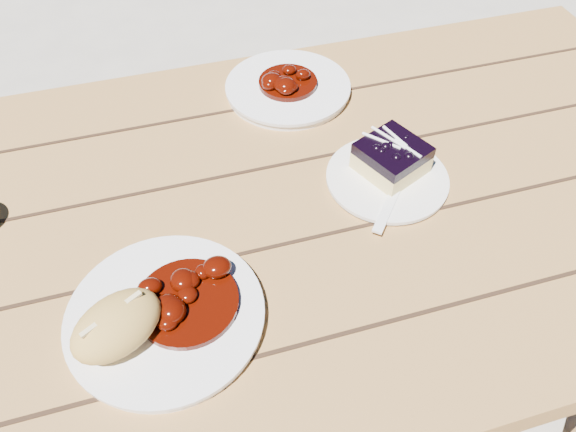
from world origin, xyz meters
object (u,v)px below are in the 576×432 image
object	(u,v)px
bread_roll	(117,325)
blueberry_cake	(392,157)
picnic_table	(147,297)
main_plate	(166,317)
dessert_plate	(387,179)
second_plate	(288,89)

from	to	relation	value
bread_roll	blueberry_cake	distance (m)	0.48
picnic_table	bread_roll	world-z (taller)	bread_roll
bread_roll	main_plate	bearing A→B (deg)	19.98
dessert_plate	blueberry_cake	world-z (taller)	blueberry_cake
second_plate	bread_roll	bearing A→B (deg)	-127.68
main_plate	bread_roll	distance (m)	0.07
main_plate	blueberry_cake	size ratio (longest dim) A/B	2.05
picnic_table	bread_roll	xyz separation A→B (m)	(-0.02, -0.18, 0.21)
main_plate	bread_roll	size ratio (longest dim) A/B	2.12
blueberry_cake	bread_roll	bearing A→B (deg)	179.49
second_plate	main_plate	bearing A→B (deg)	-124.16
blueberry_cake	dessert_plate	bearing A→B (deg)	-147.62
picnic_table	main_plate	size ratio (longest dim) A/B	8.07
dessert_plate	blueberry_cake	distance (m)	0.04
picnic_table	blueberry_cake	bearing A→B (deg)	1.64
dessert_plate	bread_roll	bearing A→B (deg)	-157.80
bread_roll	second_plate	distance (m)	0.56
bread_roll	second_plate	world-z (taller)	bread_roll
bread_roll	blueberry_cake	world-z (taller)	bread_roll
picnic_table	blueberry_cake	world-z (taller)	blueberry_cake
main_plate	picnic_table	bearing A→B (deg)	103.03
picnic_table	dessert_plate	world-z (taller)	dessert_plate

